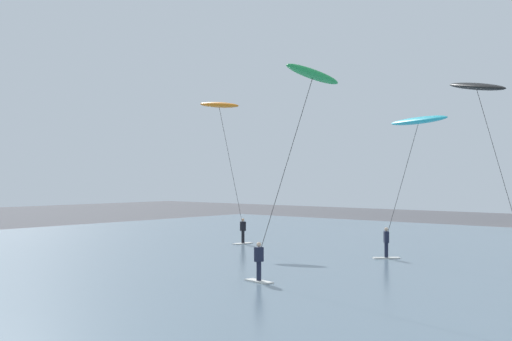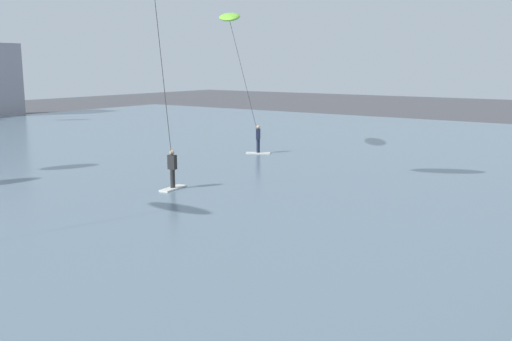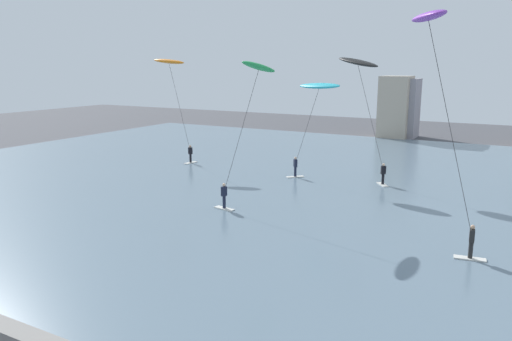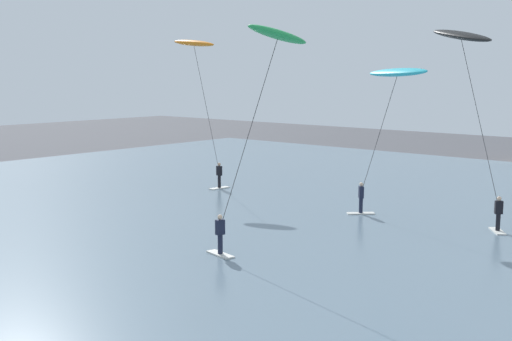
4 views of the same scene
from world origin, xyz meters
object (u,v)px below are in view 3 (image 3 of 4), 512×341
object	(u,v)px
kitesurfer_orange	(171,72)
kitesurfer_green	(254,84)
kitesurfer_cyan	(318,92)
kitesurfer_purple	(432,36)
kitesurfer_black	(359,70)

from	to	relation	value
kitesurfer_orange	kitesurfer_green	xyz separation A→B (m)	(13.85, -9.41, -0.53)
kitesurfer_cyan	kitesurfer_orange	xyz separation A→B (m)	(-14.31, 0.49, 1.40)
kitesurfer_purple	kitesurfer_green	size ratio (longest dim) A/B	1.21
kitesurfer_cyan	kitesurfer_purple	distance (m)	16.93
kitesurfer_purple	kitesurfer_black	bearing A→B (deg)	117.77
kitesurfer_black	kitesurfer_green	xyz separation A→B (m)	(-3.07, -10.74, -0.77)
kitesurfer_purple	kitesurfer_cyan	bearing A→B (deg)	128.72
kitesurfer_purple	kitesurfer_green	world-z (taller)	kitesurfer_purple
kitesurfer_orange	kitesurfer_green	size ratio (longest dim) A/B	1.03
kitesurfer_purple	kitesurfer_orange	world-z (taller)	kitesurfer_purple
kitesurfer_cyan	kitesurfer_black	world-z (taller)	kitesurfer_black
kitesurfer_orange	kitesurfer_cyan	bearing A→B (deg)	-1.94
kitesurfer_green	kitesurfer_black	bearing A→B (deg)	74.02
kitesurfer_purple	kitesurfer_orange	distance (m)	28.19
kitesurfer_orange	kitesurfer_green	world-z (taller)	kitesurfer_orange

